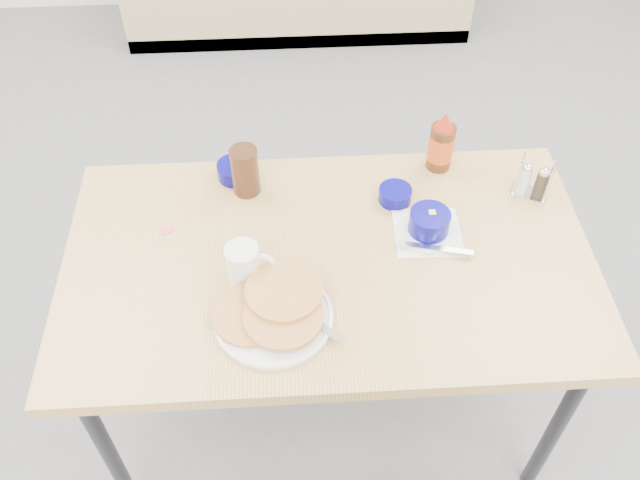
{
  "coord_description": "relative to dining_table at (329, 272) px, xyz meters",
  "views": [
    {
      "loc": [
        -0.09,
        -0.9,
        2.12
      ],
      "look_at": [
        -0.02,
        0.26,
        0.82
      ],
      "focal_mm": 38.0,
      "sensor_mm": 36.0,
      "label": 1
    }
  ],
  "objects": [
    {
      "name": "condiment_caddy",
      "position": [
        0.59,
        0.21,
        0.1
      ],
      "size": [
        0.12,
        0.09,
        0.12
      ],
      "rotation": [
        0.0,
        0.0,
        -0.42
      ],
      "color": "silver",
      "rests_on": "dining_table"
    },
    {
      "name": "coffee_mug",
      "position": [
        -0.22,
        -0.04,
        0.11
      ],
      "size": [
        0.13,
        0.09,
        0.1
      ],
      "rotation": [
        0.0,
        0.0,
        -0.14
      ],
      "color": "white",
      "rests_on": "dining_table"
    },
    {
      "name": "syrup_bottle",
      "position": [
        0.35,
        0.34,
        0.15
      ],
      "size": [
        0.07,
        0.07,
        0.19
      ],
      "rotation": [
        0.0,
        0.0,
        -0.36
      ],
      "color": "#47230F",
      "rests_on": "dining_table"
    },
    {
      "name": "dining_table",
      "position": [
        0.0,
        0.0,
        0.0
      ],
      "size": [
        1.4,
        0.8,
        0.76
      ],
      "color": "tan",
      "rests_on": "ground"
    },
    {
      "name": "creamer_bowl",
      "position": [
        -0.25,
        0.33,
        0.09
      ],
      "size": [
        0.1,
        0.1,
        0.05
      ],
      "rotation": [
        0.0,
        0.0,
        -0.08
      ],
      "color": "#06046C",
      "rests_on": "dining_table"
    },
    {
      "name": "butter_bowl",
      "position": [
        0.2,
        0.2,
        0.08
      ],
      "size": [
        0.09,
        0.09,
        0.04
      ],
      "rotation": [
        0.0,
        0.0,
        0.04
      ],
      "color": "#06046C",
      "rests_on": "dining_table"
    },
    {
      "name": "amber_tumbler",
      "position": [
        -0.22,
        0.27,
        0.14
      ],
      "size": [
        0.1,
        0.1,
        0.15
      ],
      "primitive_type": "cylinder",
      "rotation": [
        0.0,
        0.0,
        -0.43
      ],
      "color": "#371E11",
      "rests_on": "dining_table"
    },
    {
      "name": "pancake_plate",
      "position": [
        -0.15,
        -0.18,
        0.08
      ],
      "size": [
        0.31,
        0.29,
        0.05
      ],
      "rotation": [
        0.0,
        0.0,
        0.42
      ],
      "color": "white",
      "rests_on": "dining_table"
    },
    {
      "name": "sugar_wrapper",
      "position": [
        -0.43,
        0.12,
        0.06
      ],
      "size": [
        0.05,
        0.04,
        0.0
      ],
      "primitive_type": "cube",
      "rotation": [
        0.0,
        0.0,
        0.58
      ],
      "color": "#E64C6B",
      "rests_on": "dining_table"
    },
    {
      "name": "grits_setting",
      "position": [
        0.27,
        0.07,
        0.09
      ],
      "size": [
        0.2,
        0.2,
        0.08
      ],
      "rotation": [
        0.0,
        0.0,
        -0.03
      ],
      "color": "white",
      "rests_on": "dining_table"
    },
    {
      "name": "ground",
      "position": [
        0.0,
        -0.25,
        -0.7
      ],
      "size": [
        6.0,
        6.0,
        0.0
      ],
      "primitive_type": "plane",
      "color": "slate",
      "rests_on": "ground"
    }
  ]
}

